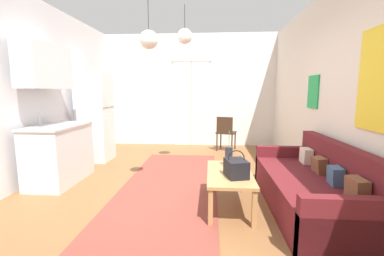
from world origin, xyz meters
name	(u,v)px	position (x,y,z in m)	size (l,w,h in m)	color
ground_plane	(169,202)	(0.00, 0.00, -0.05)	(4.97, 7.50, 0.10)	brown
wall_back	(190,91)	(0.00, 3.50, 1.42)	(4.57, 0.13, 2.86)	white
wall_right	(353,90)	(2.23, 0.00, 1.43)	(0.12, 7.10, 2.86)	silver
area_rug	(170,185)	(-0.05, 0.47, 0.01)	(1.38, 3.59, 0.01)	brown
couch	(314,189)	(1.78, -0.22, 0.26)	(0.85, 2.01, 0.81)	#5B191E
coffee_table	(229,177)	(0.78, -0.19, 0.38)	(0.53, 1.02, 0.44)	#B27F4C
bamboo_vase	(229,156)	(0.79, 0.06, 0.57)	(0.10, 0.10, 0.48)	#2D2D33
handbag	(236,168)	(0.84, -0.35, 0.54)	(0.28, 0.34, 0.31)	black
refrigerator	(95,117)	(-1.79, 1.79, 0.89)	(0.60, 0.61, 1.78)	white
kitchen_counter	(56,131)	(-1.82, 0.50, 0.80)	(0.61, 1.08, 2.10)	silver
accent_chair	(226,131)	(0.91, 2.81, 0.47)	(0.52, 0.51, 0.82)	#382619
pendant_lamp_near	(149,40)	(-0.26, 0.16, 2.07)	(0.24, 0.24, 0.91)	black
pendant_lamp_far	(185,36)	(0.09, 1.33, 2.34)	(0.26, 0.26, 0.65)	black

